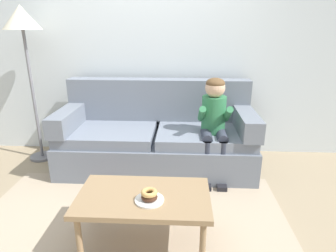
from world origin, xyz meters
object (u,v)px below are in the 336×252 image
object	(u,v)px
donut	(149,197)
person_child	(214,119)
couch	(157,138)
toy_controller	(99,201)
coffee_table	(144,200)
floor_lamp	(23,29)

from	to	relation	value
donut	person_child	bearing A→B (deg)	64.36
donut	couch	bearing A→B (deg)	92.93
couch	person_child	bearing A→B (deg)	-18.60
couch	toy_controller	distance (m)	1.02
donut	toy_controller	distance (m)	0.90
person_child	toy_controller	world-z (taller)	person_child
donut	toy_controller	xyz separation A→B (m)	(-0.56, 0.56, -0.43)
coffee_table	toy_controller	world-z (taller)	coffee_table
coffee_table	donut	distance (m)	0.12
donut	toy_controller	bearing A→B (deg)	134.91
couch	floor_lamp	bearing A→B (deg)	174.57
toy_controller	couch	bearing A→B (deg)	36.77
couch	person_child	world-z (taller)	person_child
person_child	floor_lamp	world-z (taller)	floor_lamp
person_child	coffee_table	bearing A→B (deg)	-119.20
coffee_table	toy_controller	xyz separation A→B (m)	(-0.51, 0.49, -0.35)
coffee_table	couch	bearing A→B (deg)	90.82
toy_controller	floor_lamp	xyz separation A→B (m)	(-1.01, 0.97, 1.55)
couch	donut	bearing A→B (deg)	-87.07
donut	floor_lamp	distance (m)	2.47
person_child	toy_controller	xyz separation A→B (m)	(-1.12, -0.62, -0.65)
toy_controller	floor_lamp	bearing A→B (deg)	113.43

